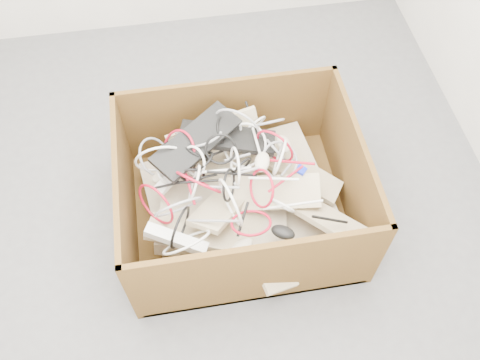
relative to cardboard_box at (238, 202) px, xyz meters
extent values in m
plane|color=#4D4D4F|center=(-0.13, 0.08, -0.14)|extent=(3.00, 3.00, 0.00)
cube|color=#38210E|center=(0.01, 0.00, -0.13)|extent=(1.10, 0.92, 0.03)
cube|color=#38210E|center=(0.01, 0.45, 0.12)|extent=(1.10, 0.03, 0.53)
cube|color=#38210E|center=(0.01, -0.45, 0.12)|extent=(1.10, 0.02, 0.53)
cube|color=#38210E|center=(0.55, 0.00, 0.12)|extent=(0.02, 0.87, 0.53)
cube|color=#38210E|center=(-0.52, 0.00, 0.12)|extent=(0.03, 0.87, 0.53)
cube|color=tan|center=(0.01, 0.02, -0.06)|extent=(0.97, 0.83, 0.18)
cube|color=tan|center=(-0.08, -0.05, 0.02)|extent=(0.69, 0.62, 0.19)
cube|color=tan|center=(-0.09, 0.12, 0.07)|extent=(0.47, 0.26, 0.15)
cube|color=tan|center=(0.32, 0.08, 0.08)|extent=(0.45, 0.39, 0.16)
cube|color=tan|center=(0.07, -0.27, 0.04)|extent=(0.26, 0.48, 0.13)
cube|color=tan|center=(-0.22, -0.20, 0.10)|extent=(0.48, 0.29, 0.10)
cube|color=tan|center=(0.35, -0.19, 0.10)|extent=(0.38, 0.43, 0.22)
cube|color=tan|center=(-0.07, 0.26, 0.21)|extent=(0.47, 0.15, 0.21)
cube|color=tan|center=(-0.06, -0.07, 0.13)|extent=(0.39, 0.43, 0.21)
cube|color=tan|center=(0.15, -0.07, 0.15)|extent=(0.47, 0.22, 0.11)
cube|color=black|center=(-0.02, 0.20, 0.26)|extent=(0.48, 0.28, 0.08)
cube|color=black|center=(-0.16, 0.16, 0.31)|extent=(0.45, 0.41, 0.06)
ellipsoid|color=#B9AF95|center=(-0.34, 0.09, 0.17)|extent=(0.13, 0.10, 0.04)
ellipsoid|color=#B9AF95|center=(0.25, 0.15, 0.22)|extent=(0.09, 0.12, 0.04)
ellipsoid|color=#B9AF95|center=(-0.04, -0.33, 0.18)|extent=(0.13, 0.11, 0.04)
ellipsoid|color=#B9AF95|center=(0.11, -0.01, 0.32)|extent=(0.10, 0.13, 0.04)
ellipsoid|color=#B9AF95|center=(-0.23, 0.15, 0.27)|extent=(0.11, 0.13, 0.04)
ellipsoid|color=black|center=(0.16, -0.28, 0.15)|extent=(0.13, 0.11, 0.04)
cube|color=silver|center=(-0.27, 0.08, 0.21)|extent=(0.25, 0.21, 0.11)
cube|color=silver|center=(-0.31, -0.27, 0.21)|extent=(0.27, 0.17, 0.09)
cube|color=#0D20C9|center=(0.30, 0.00, 0.21)|extent=(0.06, 0.06, 0.03)
torus|color=#A00B20|center=(-0.18, -0.06, 0.31)|extent=(0.24, 0.21, 0.27)
torus|color=#A00B20|center=(-0.38, -0.09, 0.22)|extent=(0.21, 0.23, 0.30)
torus|color=#A00B20|center=(0.09, -0.12, 0.29)|extent=(0.11, 0.21, 0.21)
torus|color=gray|center=(-0.28, -0.14, 0.26)|extent=(0.24, 0.14, 0.24)
torus|color=silver|center=(-0.27, -0.29, 0.22)|extent=(0.23, 0.19, 0.23)
torus|color=black|center=(-0.28, -0.23, 0.24)|extent=(0.13, 0.20, 0.23)
torus|color=black|center=(-0.21, 0.15, 0.25)|extent=(0.14, 0.12, 0.12)
torus|color=gray|center=(-0.13, 0.19, 0.29)|extent=(0.23, 0.22, 0.12)
torus|color=silver|center=(-0.06, -0.17, 0.29)|extent=(0.10, 0.32, 0.32)
torus|color=#A00B20|center=(-0.25, 0.15, 0.27)|extent=(0.19, 0.22, 0.23)
torus|color=black|center=(-0.06, 0.07, 0.35)|extent=(0.19, 0.12, 0.17)
torus|color=silver|center=(-0.33, 0.08, 0.21)|extent=(0.09, 0.16, 0.14)
torus|color=#A00B20|center=(0.01, -0.27, 0.27)|extent=(0.18, 0.17, 0.08)
torus|color=silver|center=(-0.21, 0.25, 0.28)|extent=(0.15, 0.11, 0.12)
torus|color=black|center=(-0.15, 0.07, 0.28)|extent=(0.15, 0.15, 0.09)
torus|color=silver|center=(0.20, 0.03, 0.29)|extent=(0.09, 0.23, 0.24)
torus|color=black|center=(-0.30, 0.19, 0.21)|extent=(0.11, 0.14, 0.12)
torus|color=silver|center=(0.06, 0.15, 0.25)|extent=(0.25, 0.26, 0.16)
torus|color=black|center=(0.02, 0.00, 0.30)|extent=(0.14, 0.09, 0.15)
torus|color=gray|center=(0.20, 0.03, 0.26)|extent=(0.24, 0.23, 0.12)
torus|color=silver|center=(0.14, 0.30, 0.21)|extent=(0.16, 0.09, 0.16)
torus|color=black|center=(-0.02, 0.22, 0.27)|extent=(0.12, 0.20, 0.18)
torus|color=gray|center=(-0.37, 0.21, 0.18)|extent=(0.20, 0.27, 0.20)
torus|color=silver|center=(-0.20, -0.05, 0.29)|extent=(0.08, 0.23, 0.23)
torus|color=gray|center=(0.01, 0.26, 0.25)|extent=(0.16, 0.16, 0.07)
torus|color=gray|center=(0.20, 0.10, 0.25)|extent=(0.12, 0.15, 0.12)
torus|color=gray|center=(0.04, 0.24, 0.29)|extent=(0.27, 0.17, 0.30)
torus|color=silver|center=(-0.21, 0.29, 0.21)|extent=(0.20, 0.13, 0.19)
torus|color=silver|center=(-0.34, 0.14, 0.24)|extent=(0.34, 0.07, 0.33)
torus|color=silver|center=(0.17, -0.18, 0.22)|extent=(0.13, 0.13, 0.16)
torus|color=black|center=(-0.21, 0.01, 0.26)|extent=(0.16, 0.04, 0.16)
torus|color=gray|center=(0.19, 0.25, 0.27)|extent=(0.22, 0.14, 0.18)
torus|color=#A00B20|center=(0.19, 0.11, 0.26)|extent=(0.17, 0.18, 0.23)
torus|color=black|center=(-0.17, 0.13, 0.26)|extent=(0.13, 0.19, 0.19)
torus|color=silver|center=(-0.19, 0.07, 0.29)|extent=(0.11, 0.18, 0.18)
torus|color=silver|center=(-0.01, -0.02, 0.33)|extent=(0.04, 0.25, 0.25)
torus|color=black|center=(-0.05, -0.09, 0.30)|extent=(0.10, 0.19, 0.20)
torus|color=#A00B20|center=(-0.23, 0.16, 0.24)|extent=(0.04, 0.19, 0.20)
cylinder|color=gray|center=(-0.08, -0.11, 0.32)|extent=(0.14, 0.03, 0.04)
cylinder|color=gray|center=(-0.31, 0.15, 0.23)|extent=(0.07, 0.21, 0.03)
cylinder|color=silver|center=(0.11, 0.14, 0.29)|extent=(0.02, 0.21, 0.07)
cylinder|color=black|center=(-0.02, -0.24, 0.25)|extent=(0.08, 0.14, 0.06)
cylinder|color=black|center=(0.12, 0.28, 0.24)|extent=(0.04, 0.22, 0.09)
cylinder|color=silver|center=(-0.06, -0.01, 0.31)|extent=(0.23, 0.05, 0.04)
cylinder|color=black|center=(0.20, 0.11, 0.22)|extent=(0.16, 0.06, 0.06)
cylinder|color=#A00B20|center=(0.22, -0.01, 0.30)|extent=(0.22, 0.12, 0.08)
cylinder|color=black|center=(0.36, -0.29, 0.23)|extent=(0.16, 0.04, 0.06)
cylinder|color=gray|center=(0.05, -0.05, 0.34)|extent=(0.13, 0.05, 0.05)
cylinder|color=black|center=(-0.03, -0.03, 0.30)|extent=(0.22, 0.04, 0.06)
cylinder|color=black|center=(-0.17, -0.03, 0.27)|extent=(0.18, 0.04, 0.02)
cylinder|color=black|center=(-0.32, 0.13, 0.18)|extent=(0.10, 0.15, 0.05)
cylinder|color=#A00B20|center=(-0.23, 0.00, 0.27)|extent=(0.05, 0.25, 0.08)
cylinder|color=gray|center=(0.01, 0.06, 0.28)|extent=(0.13, 0.05, 0.04)
cylinder|color=silver|center=(0.21, -0.20, 0.23)|extent=(0.27, 0.02, 0.02)
cylinder|color=#A00B20|center=(0.21, -0.07, 0.25)|extent=(0.18, 0.09, 0.07)
cylinder|color=silver|center=(0.15, -0.08, 0.29)|extent=(0.22, 0.07, 0.03)
cylinder|color=gray|center=(-0.14, -0.22, 0.24)|extent=(0.23, 0.10, 0.09)
cylinder|color=black|center=(-0.24, -0.01, 0.25)|extent=(0.29, 0.03, 0.08)
cylinder|color=black|center=(-0.13, 0.09, 0.27)|extent=(0.18, 0.11, 0.08)
camera|label=1|loc=(-0.21, -1.31, 2.18)|focal=38.85mm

